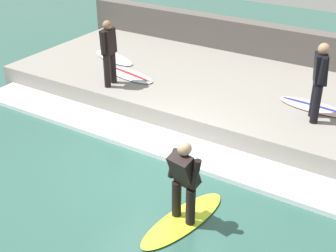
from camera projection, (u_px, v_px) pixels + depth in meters
The scene contains 11 objects.
ground_plane at pixel (153, 169), 9.29m from camera, with size 28.00×28.00×0.00m, color #2D564C.
concrete_ledge at pixel (231, 94), 11.83m from camera, with size 4.40×11.67×0.52m, color gray.
back_wall at pixel (268, 50), 13.44m from camera, with size 0.50×12.26×1.43m, color #544F49.
wave_foam_crest at pixel (175, 147), 9.90m from camera, with size 1.02×11.09×0.11m, color white.
surfboard_riding at pixel (183, 220), 7.87m from camera, with size 2.01×0.93×0.06m.
surfer_riding at pixel (184, 178), 7.46m from camera, with size 0.50×0.65×1.49m.
surfer_waiting_near at pixel (109, 50), 11.26m from camera, with size 0.55×0.30×1.63m.
surfboard_waiting_near at pixel (130, 75), 12.18m from camera, with size 0.90×1.69×0.07m.
surfer_waiting_far at pixel (319, 78), 9.59m from camera, with size 0.55×0.41×1.69m.
surfboard_waiting_far at pixel (314, 107), 10.51m from camera, with size 0.73×1.69×0.07m.
surfboard_spare at pixel (114, 58), 13.31m from camera, with size 1.00×1.70×0.06m.
Camera 1 is at (-6.42, -4.39, 5.16)m, focal length 50.00 mm.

